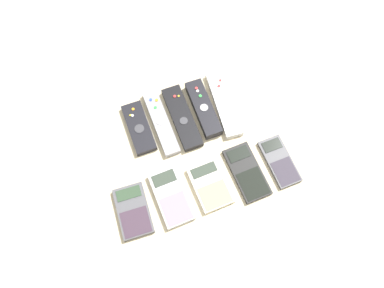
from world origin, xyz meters
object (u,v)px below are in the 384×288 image
calculator_2 (210,186)px  calculator_3 (247,172)px  remote_1 (161,122)px  calculator_0 (133,211)px  remote_0 (139,128)px  remote_4 (224,104)px  calculator_4 (279,161)px  remote_3 (203,108)px  calculator_1 (171,197)px  remote_2 (182,117)px

calculator_2 → calculator_3: size_ratio=0.82×
remote_1 → calculator_0: (-0.14, -0.22, -0.00)m
remote_0 → calculator_0: remote_0 is taller
remote_4 → calculator_4: remote_4 is taller
remote_3 → calculator_4: size_ratio=1.24×
remote_3 → calculator_2: size_ratio=1.34×
calculator_1 → calculator_0: bearing=178.4°
remote_4 → calculator_2: (-0.12, -0.22, -0.00)m
remote_0 → remote_4: bearing=-3.0°
calculator_0 → calculator_4: (0.41, 0.00, -0.00)m
remote_1 → calculator_2: size_ratio=1.55×
remote_2 → calculator_2: remote_2 is taller
remote_0 → calculator_1: bearing=-85.0°
remote_0 → remote_3: size_ratio=0.88×
remote_0 → calculator_2: bearing=-61.0°
remote_2 → remote_4: bearing=-0.4°
remote_2 → calculator_1: 0.23m
remote_4 → calculator_4: bearing=-65.6°
remote_1 → calculator_3: size_ratio=1.28×
calculator_1 → calculator_4: (0.31, -0.00, -0.00)m
remote_0 → remote_3: bearing=-2.8°
remote_0 → calculator_3: size_ratio=0.97×
remote_2 → calculator_2: 0.21m
remote_3 → calculator_4: 0.26m
remote_2 → calculator_2: size_ratio=1.50×
remote_3 → remote_2: bearing=-176.3°
remote_4 → calculator_3: remote_4 is taller
remote_1 → calculator_0: remote_1 is taller
remote_4 → calculator_1: bearing=-133.1°
calculator_1 → calculator_4: 0.31m
remote_0 → remote_2: (0.13, -0.01, 0.00)m
remote_4 → calculator_3: (-0.01, -0.21, -0.00)m
remote_1 → calculator_2: remote_1 is taller
calculator_0 → calculator_2: bearing=1.5°
calculator_4 → calculator_0: bearing=177.5°
calculator_0 → remote_0: bearing=72.2°
remote_4 → calculator_2: remote_4 is taller
remote_0 → calculator_4: remote_0 is taller
remote_0 → remote_1: bearing=-5.4°
remote_1 → calculator_4: 0.34m
calculator_1 → remote_2: bearing=61.1°
remote_0 → calculator_4: size_ratio=1.09×
remote_0 → remote_2: bearing=-5.8°
remote_2 → calculator_3: size_ratio=1.24×
calculator_0 → calculator_1: calculator_1 is taller
remote_4 → calculator_1: (-0.23, -0.21, -0.00)m
calculator_2 → calculator_4: size_ratio=0.92×
calculator_0 → calculator_3: 0.32m
calculator_1 → remote_4: bearing=39.7°
calculator_3 → calculator_1: bearing=176.3°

